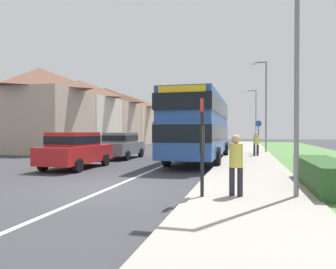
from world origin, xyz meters
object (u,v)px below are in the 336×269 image
object	(u,v)px
double_decker_bus	(200,124)
street_lamp_far	(255,113)
parked_car_grey	(122,144)
cycle_route_sign	(258,136)
pedestrian_at_stop	(236,162)
bus_stop_sign	(202,140)
street_lamp_near	(293,23)
street_lamp_mid	(265,101)
parked_car_red	(75,149)
pedestrian_walking_away	(256,143)

from	to	relation	value
double_decker_bus	street_lamp_far	distance (m)	23.82
parked_car_grey	street_lamp_far	distance (m)	24.97
parked_car_grey	cycle_route_sign	size ratio (longest dim) A/B	1.57
double_decker_bus	pedestrian_at_stop	bearing A→B (deg)	-76.64
double_decker_bus	parked_car_grey	world-z (taller)	double_decker_bus
parked_car_grey	street_lamp_far	xyz separation A→B (m)	(8.82, 23.14, 3.16)
bus_stop_sign	street_lamp_near	size ratio (longest dim) A/B	0.33
double_decker_bus	street_lamp_mid	distance (m)	8.54
cycle_route_sign	street_lamp_near	bearing A→B (deg)	-89.04
cycle_route_sign	street_lamp_far	size ratio (longest dim) A/B	0.36
cycle_route_sign	street_lamp_mid	size ratio (longest dim) A/B	0.35
cycle_route_sign	street_lamp_near	distance (m)	15.16
cycle_route_sign	parked_car_grey	bearing A→B (deg)	-149.62
bus_stop_sign	street_lamp_mid	size ratio (longest dim) A/B	0.36
bus_stop_sign	parked_car_red	bearing A→B (deg)	142.59
double_decker_bus	street_lamp_far	bearing A→B (deg)	80.98
pedestrian_walking_away	bus_stop_sign	world-z (taller)	bus_stop_sign
parked_car_grey	street_lamp_near	xyz separation A→B (m)	(8.81, -9.83, 3.57)
bus_stop_sign	street_lamp_near	bearing A→B (deg)	15.24
bus_stop_sign	cycle_route_sign	xyz separation A→B (m)	(1.94, 15.44, -0.11)
street_lamp_near	bus_stop_sign	bearing A→B (deg)	-164.76
double_decker_bus	cycle_route_sign	size ratio (longest dim) A/B	4.32
pedestrian_at_stop	bus_stop_sign	world-z (taller)	bus_stop_sign
street_lamp_near	cycle_route_sign	bearing A→B (deg)	90.96
pedestrian_walking_away	bus_stop_sign	bearing A→B (deg)	-97.27
double_decker_bus	pedestrian_walking_away	world-z (taller)	double_decker_bus
double_decker_bus	bus_stop_sign	bearing A→B (deg)	-81.44
pedestrian_at_stop	pedestrian_walking_away	distance (m)	13.17
parked_car_red	street_lamp_far	distance (m)	29.98
pedestrian_at_stop	street_lamp_far	size ratio (longest dim) A/B	0.24
parked_car_red	pedestrian_at_stop	bearing A→B (deg)	-32.93
pedestrian_walking_away	street_lamp_mid	bearing A→B (deg)	79.25
double_decker_bus	bus_stop_sign	world-z (taller)	double_decker_bus
parked_car_grey	cycle_route_sign	xyz separation A→B (m)	(8.56, 5.02, 0.52)
parked_car_red	street_lamp_far	world-z (taller)	street_lamp_far
bus_stop_sign	pedestrian_at_stop	bearing A→B (deg)	16.87
parked_car_grey	cycle_route_sign	world-z (taller)	cycle_route_sign
bus_stop_sign	pedestrian_walking_away	bearing A→B (deg)	82.73
street_lamp_mid	pedestrian_walking_away	bearing A→B (deg)	-100.75
parked_car_red	pedestrian_walking_away	distance (m)	11.78
pedestrian_at_stop	street_lamp_mid	bearing A→B (deg)	84.51
parked_car_red	street_lamp_mid	world-z (taller)	street_lamp_mid
double_decker_bus	parked_car_grey	bearing A→B (deg)	176.60
parked_car_red	street_lamp_near	xyz separation A→B (m)	(8.85, -4.50, 3.55)
parked_car_red	parked_car_grey	world-z (taller)	parked_car_red
double_decker_bus	street_lamp_far	world-z (taller)	street_lamp_far
street_lamp_mid	street_lamp_far	bearing A→B (deg)	90.96
parked_car_red	bus_stop_sign	world-z (taller)	bus_stop_sign
double_decker_bus	parked_car_grey	distance (m)	5.25
double_decker_bus	street_lamp_mid	xyz separation A→B (m)	(3.99, 7.28, 2.00)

